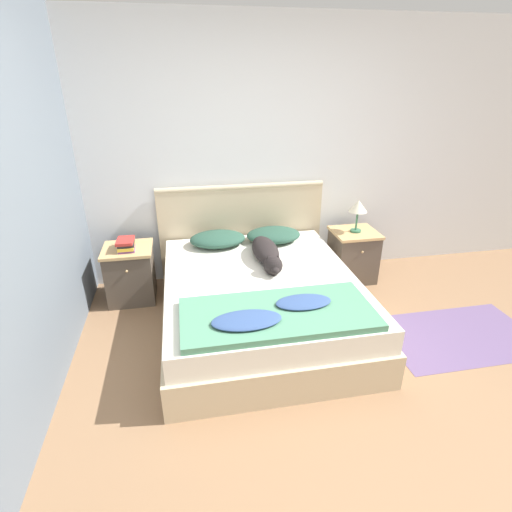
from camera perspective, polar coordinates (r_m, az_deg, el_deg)
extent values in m
plane|color=#896647|center=(2.84, 8.02, -21.30)|extent=(16.00, 16.00, 0.00)
cube|color=silver|center=(4.11, -0.43, 14.13)|extent=(9.00, 0.06, 2.55)
cube|color=slate|center=(3.14, -28.73, 7.76)|extent=(0.06, 3.10, 2.55)
cube|color=#C6B28E|center=(3.51, 0.60, -7.80)|extent=(1.63, 1.95, 0.28)
cube|color=silver|center=(3.39, 0.62, -4.39)|extent=(1.57, 1.89, 0.19)
cube|color=#C6B28E|center=(4.24, -2.04, 3.39)|extent=(1.71, 0.04, 0.98)
cylinder|color=#C6B28E|center=(4.08, -2.15, 9.81)|extent=(1.71, 0.06, 0.06)
cube|color=#4C4238|center=(4.04, -17.44, -2.58)|extent=(0.43, 0.41, 0.51)
cube|color=tan|center=(3.93, -17.94, 0.92)|extent=(0.45, 0.43, 0.03)
sphere|color=tan|center=(3.79, -18.00, -2.10)|extent=(0.02, 0.02, 0.02)
cube|color=#4C4238|center=(4.36, 13.62, -0.04)|extent=(0.43, 0.41, 0.51)
cube|color=tan|center=(4.26, 13.98, 3.26)|extent=(0.45, 0.43, 0.03)
sphere|color=tan|center=(4.13, 14.97, 0.56)|extent=(0.02, 0.02, 0.02)
ellipsoid|color=#284C3D|center=(3.94, -5.51, 2.44)|extent=(0.54, 0.39, 0.13)
ellipsoid|color=#284C3D|center=(4.02, 2.52, 3.02)|extent=(0.54, 0.39, 0.13)
cube|color=#4C8466|center=(2.81, 3.14, -8.27)|extent=(1.35, 0.62, 0.05)
ellipsoid|color=#334C7F|center=(2.67, -1.35, -9.14)|extent=(0.47, 0.25, 0.04)
ellipsoid|color=#334C7F|center=(2.89, 6.80, -6.53)|extent=(0.40, 0.22, 0.04)
ellipsoid|color=black|center=(3.63, 1.33, 0.86)|extent=(0.23, 0.56, 0.16)
sphere|color=black|center=(3.36, 2.45, -1.36)|extent=(0.16, 0.16, 0.16)
ellipsoid|color=black|center=(3.30, 2.72, -2.07)|extent=(0.07, 0.09, 0.07)
cone|color=black|center=(3.33, 1.67, -0.38)|extent=(0.05, 0.05, 0.06)
cone|color=black|center=(3.35, 3.17, -0.26)|extent=(0.05, 0.05, 0.06)
ellipsoid|color=black|center=(3.87, 1.08, 1.68)|extent=(0.16, 0.24, 0.06)
cube|color=#703D7F|center=(3.88, -17.96, 1.04)|extent=(0.15, 0.20, 0.02)
cube|color=gold|center=(3.88, -18.04, 1.38)|extent=(0.15, 0.22, 0.03)
cube|color=#232328|center=(3.88, -18.06, 1.83)|extent=(0.16, 0.24, 0.02)
cube|color=#AD2D28|center=(3.86, -18.20, 2.08)|extent=(0.16, 0.22, 0.03)
cylinder|color=#336B4C|center=(4.24, 14.04, 3.54)|extent=(0.11, 0.11, 0.02)
cylinder|color=#336B4C|center=(4.21, 14.19, 4.92)|extent=(0.02, 0.02, 0.20)
cone|color=beige|center=(4.16, 14.41, 6.94)|extent=(0.18, 0.18, 0.12)
cube|color=#604C75|center=(3.86, 26.96, -10.09)|extent=(1.27, 0.79, 0.00)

